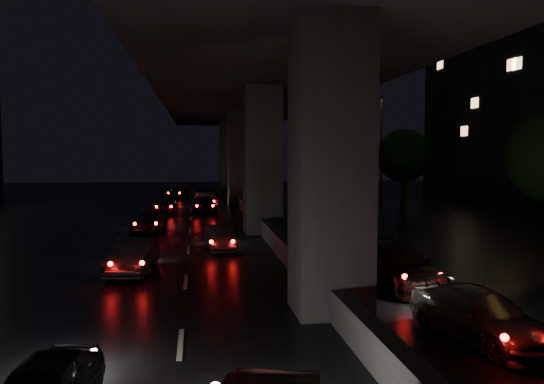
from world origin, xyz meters
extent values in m
plane|color=black|center=(0.00, 0.00, 0.00)|extent=(120.00, 120.00, 0.00)
cube|color=#333436|center=(0.00, -10.00, 4.00)|extent=(2.00, 2.00, 8.00)
cube|color=#333436|center=(0.00, 5.00, 4.00)|extent=(2.00, 2.00, 8.00)
cube|color=#333436|center=(0.00, 20.00, 4.00)|extent=(2.00, 2.00, 8.00)
cube|color=#333436|center=(0.00, 35.00, 4.00)|extent=(2.00, 2.00, 8.00)
cube|color=black|center=(0.00, 5.00, 8.75)|extent=(12.00, 80.00, 1.50)
cube|color=#333436|center=(-5.80, 5.00, 10.00)|extent=(0.40, 80.00, 1.00)
cube|color=#333436|center=(5.80, 5.00, 10.00)|extent=(0.40, 80.00, 1.00)
cube|color=#333436|center=(0.00, 5.00, 0.42)|extent=(0.45, 70.00, 0.85)
cube|color=black|center=(27.00, 20.00, 7.50)|extent=(12.00, 22.00, 15.00)
cylinder|color=black|center=(11.00, 12.00, 1.40)|extent=(0.44, 0.44, 2.80)
sphere|color=black|center=(11.00, 12.00, 4.22)|extent=(3.80, 3.80, 3.80)
cylinder|color=black|center=(11.00, 28.00, 1.40)|extent=(0.44, 0.44, 2.80)
sphere|color=black|center=(11.00, 28.00, 4.22)|extent=(3.80, 3.80, 3.80)
cylinder|color=#2D2D33|center=(11.50, 18.00, 4.50)|extent=(0.18, 0.18, 9.00)
cube|color=#2D2D33|center=(10.40, 18.00, 8.90)|extent=(2.40, 0.10, 0.10)
sphere|color=#FCA232|center=(9.30, 18.00, 8.70)|extent=(0.44, 0.44, 0.44)
imported|color=#544D49|center=(2.92, -12.72, 0.58)|extent=(2.47, 4.26, 1.16)
imported|color=black|center=(2.90, -7.59, 0.66)|extent=(2.15, 4.68, 1.33)
imported|color=black|center=(-5.93, -4.39, 0.61)|extent=(1.70, 3.83, 1.22)
imported|color=#28272A|center=(-2.56, -0.20, 0.55)|extent=(1.50, 3.42, 1.09)
imported|color=black|center=(-6.24, 5.61, 0.64)|extent=(2.01, 3.93, 1.28)
imported|color=black|center=(-5.87, 14.92, 0.60)|extent=(1.70, 4.16, 1.20)
imported|color=black|center=(-3.05, 14.41, 0.66)|extent=(2.00, 4.01, 1.31)
imported|color=#605653|center=(-2.84, 18.16, 0.63)|extent=(1.98, 4.02, 1.27)
imported|color=black|center=(-2.92, 23.30, 0.65)|extent=(2.54, 4.86, 1.30)
imported|color=black|center=(-5.71, 27.65, 0.62)|extent=(3.13, 4.84, 1.24)
imported|color=#4E4F55|center=(3.07, 29.30, 0.55)|extent=(1.96, 3.43, 1.10)
camera|label=1|loc=(-3.60, -23.99, 4.34)|focal=35.00mm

